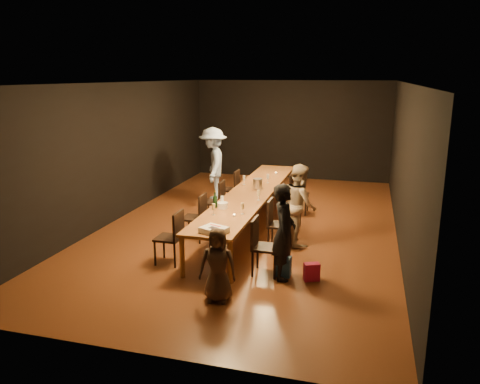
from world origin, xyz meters
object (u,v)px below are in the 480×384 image
(chair_right_0, at_px, (266,247))
(chair_right_2, at_px, (291,207))
(child, at_px, (218,265))
(birthday_cake, at_px, (214,230))
(table, at_px, (251,194))
(man_blue, at_px, (213,164))
(chair_left_3, at_px, (229,189))
(ice_bucket, at_px, (258,184))
(plate_stack, at_px, (222,205))
(woman_birthday, at_px, (284,232))
(champagne_bottle, at_px, (215,199))
(chair_right_3, at_px, (299,194))
(chair_right_1, at_px, (280,224))
(chair_left_1, at_px, (194,217))
(chair_left_2, at_px, (214,202))
(woman_tan, at_px, (300,204))
(chair_left_0, at_px, (169,237))

(chair_right_0, bearing_deg, chair_right_2, 180.00)
(child, height_order, birthday_cake, child)
(table, xyz_separation_m, man_blue, (-1.45, 1.78, 0.24))
(chair_right_0, relative_size, chair_left_3, 1.00)
(ice_bucket, bearing_deg, plate_stack, -99.32)
(woman_birthday, distance_m, champagne_bottle, 1.88)
(birthday_cake, relative_size, champagne_bottle, 1.43)
(woman_birthday, bearing_deg, chair_right_2, 0.33)
(chair_right_2, xyz_separation_m, chair_right_3, (0.00, 1.20, 0.00))
(plate_stack, bearing_deg, champagne_bottle, 169.32)
(table, xyz_separation_m, chair_right_2, (0.85, 0.00, -0.24))
(chair_left_3, bearing_deg, chair_right_2, -125.22)
(chair_right_1, xyz_separation_m, man_blue, (-2.30, 2.98, 0.47))
(table, distance_m, chair_right_0, 2.56)
(chair_left_1, xyz_separation_m, chair_left_3, (0.00, 2.40, 0.00))
(champagne_bottle, height_order, ice_bucket, champagne_bottle)
(chair_right_0, distance_m, champagne_bottle, 1.65)
(chair_left_2, height_order, woman_tan, woman_tan)
(chair_right_3, height_order, chair_left_2, same)
(chair_left_3, bearing_deg, chair_right_1, -144.69)
(chair_left_0, height_order, champagne_bottle, champagne_bottle)
(chair_right_0, height_order, chair_right_1, same)
(table, xyz_separation_m, child, (0.39, -3.49, -0.16))
(chair_left_0, bearing_deg, woman_birthday, -92.23)
(chair_left_0, height_order, chair_left_1, same)
(chair_left_2, distance_m, chair_left_3, 1.20)
(chair_left_0, bearing_deg, plate_stack, -32.82)
(man_blue, bearing_deg, chair_left_1, -7.02)
(woman_birthday, height_order, child, woman_birthday)
(chair_left_1, xyz_separation_m, woman_tan, (2.00, 0.37, 0.31))
(birthday_cake, bearing_deg, chair_right_1, 83.90)
(birthday_cake, bearing_deg, champagne_bottle, 127.80)
(table, distance_m, man_blue, 2.31)
(champagne_bottle, bearing_deg, woman_birthday, -36.49)
(child, bearing_deg, chair_left_2, 101.55)
(chair_left_0, bearing_deg, chair_right_1, -54.78)
(chair_right_2, height_order, chair_left_1, same)
(chair_right_3, bearing_deg, man_blue, -104.03)
(woman_birthday, height_order, plate_stack, woman_birthday)
(chair_left_2, relative_size, woman_birthday, 0.60)
(woman_tan, height_order, child, woman_tan)
(chair_right_0, height_order, chair_left_3, same)
(chair_right_1, bearing_deg, plate_stack, -79.51)
(man_blue, bearing_deg, chair_right_1, 19.25)
(table, xyz_separation_m, birthday_cake, (0.09, -2.75, 0.09))
(plate_stack, distance_m, champagne_bottle, 0.19)
(table, bearing_deg, child, -83.66)
(woman_tan, xyz_separation_m, plate_stack, (-1.35, -0.56, 0.03))
(chair_left_2, height_order, birthday_cake, chair_left_2)
(birthday_cake, bearing_deg, chair_left_2, 128.96)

